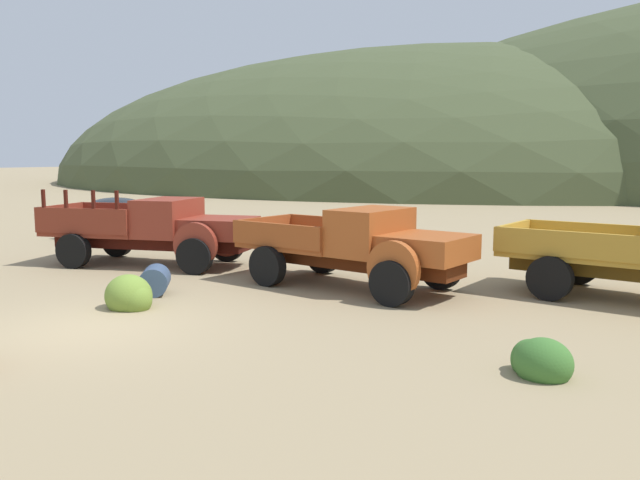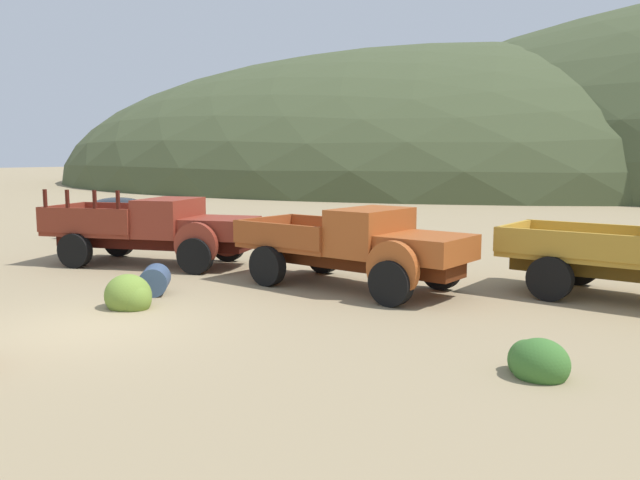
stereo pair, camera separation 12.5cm
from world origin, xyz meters
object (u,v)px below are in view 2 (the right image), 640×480
object	(u,v)px
truck_rust_red	(166,230)
oil_drum_tipped	(155,280)
truck_oxide_orange	(368,247)
car_chalk_blue	(127,218)

from	to	relation	value
truck_rust_red	oil_drum_tipped	world-z (taller)	truck_rust_red
truck_oxide_orange	oil_drum_tipped	world-z (taller)	truck_oxide_orange
truck_rust_red	car_chalk_blue	bearing A→B (deg)	132.17
car_chalk_blue	oil_drum_tipped	xyz separation A→B (m)	(7.78, -6.05, -0.50)
truck_oxide_orange	oil_drum_tipped	distance (m)	4.88
truck_rust_red	oil_drum_tipped	distance (m)	4.02
truck_oxide_orange	car_chalk_blue	bearing A→B (deg)	171.06
car_chalk_blue	truck_oxide_orange	distance (m)	11.99
truck_oxide_orange	oil_drum_tipped	size ratio (longest dim) A/B	5.54
car_chalk_blue	oil_drum_tipped	size ratio (longest dim) A/B	4.41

